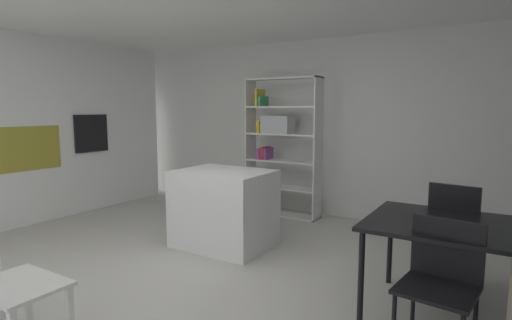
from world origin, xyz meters
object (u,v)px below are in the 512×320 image
dining_chair_far (455,229)px  dining_chair_near (441,275)px  child_table (20,296)px  open_bookshelf (278,142)px  built_in_oven (91,133)px  dining_table (450,232)px  kitchen_island (224,208)px

dining_chair_far → dining_chair_near: dining_chair_far is taller
child_table → dining_chair_near: 2.72m
child_table → open_bookshelf: bearing=93.9°
built_in_oven → dining_chair_far: built_in_oven is taller
dining_table → child_table: bearing=-140.3°
kitchen_island → dining_chair_far: bearing=1.3°
dining_table → dining_chair_far: 0.53m
child_table → kitchen_island: bearing=92.6°
dining_chair_far → dining_chair_near: (0.03, -1.04, -0.03)m
dining_table → dining_chair_near: bearing=-88.7°
dining_chair_far → built_in_oven: bearing=5.7°
built_in_oven → child_table: 4.02m
dining_table → dining_chair_near: 0.54m
dining_chair_far → dining_table: bearing=99.9°
dining_chair_far → dining_chair_near: bearing=99.8°
child_table → dining_chair_far: dining_chair_far is taller
child_table → dining_table: 3.02m
dining_chair_far → kitchen_island: bearing=9.7°
built_in_oven → dining_table: size_ratio=0.49×
built_in_oven → open_bookshelf: open_bookshelf is taller
built_in_oven → open_bookshelf: 2.90m
built_in_oven → open_bookshelf: size_ratio=0.28×
child_table → dining_chair_far: bearing=46.7°
dining_table → kitchen_island: bearing=169.1°
child_table → dining_chair_far: size_ratio=0.61×
kitchen_island → dining_table: size_ratio=0.90×
child_table → dining_chair_near: bearing=31.1°
open_bookshelf → child_table: bearing=-86.1°
child_table → dining_table: bearing=39.7°
dining_table → open_bookshelf: bearing=141.5°
kitchen_island → child_table: size_ratio=1.81×
child_table → dining_table: dining_table is taller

